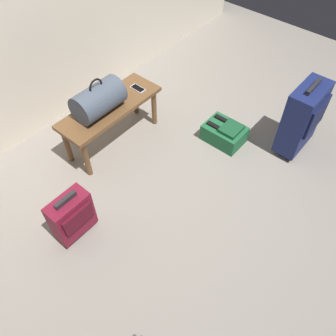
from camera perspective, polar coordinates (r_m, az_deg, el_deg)
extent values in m
plane|color=gray|center=(3.05, 1.05, -4.26)|extent=(6.60, 6.60, 0.00)
cube|color=brown|center=(3.23, -9.42, 9.70)|extent=(1.00, 0.36, 0.04)
cylinder|color=brown|center=(3.12, -13.08, 1.50)|extent=(0.05, 0.05, 0.40)
cylinder|color=brown|center=(3.52, -2.27, 9.75)|extent=(0.05, 0.05, 0.40)
cylinder|color=brown|center=(3.28, -16.05, 3.67)|extent=(0.05, 0.05, 0.40)
cylinder|color=brown|center=(3.66, -5.37, 11.41)|extent=(0.05, 0.05, 0.40)
cylinder|color=#475160|center=(3.08, -11.21, 10.78)|extent=(0.44, 0.26, 0.26)
torus|color=black|center=(3.00, -11.62, 12.84)|extent=(0.14, 0.02, 0.14)
cube|color=silver|center=(3.37, -4.92, 12.71)|extent=(0.07, 0.14, 0.01)
cube|color=black|center=(3.37, -4.92, 12.77)|extent=(0.06, 0.13, 0.00)
cube|color=navy|center=(3.37, 20.84, 7.62)|extent=(0.43, 0.22, 0.63)
cube|color=#11183E|center=(3.30, 23.02, 7.63)|extent=(0.34, 0.02, 0.29)
cube|color=#262628|center=(3.17, 22.53, 12.08)|extent=(0.24, 0.03, 0.04)
cylinder|color=black|center=(3.50, 17.19, 2.88)|extent=(0.02, 0.05, 0.05)
cylinder|color=black|center=(3.72, 19.38, 5.44)|extent=(0.02, 0.05, 0.05)
cube|color=maroon|center=(2.74, -15.36, -7.46)|extent=(0.32, 0.16, 0.37)
cube|color=#500E1C|center=(2.66, -14.31, -8.05)|extent=(0.26, 0.02, 0.17)
cube|color=#262628|center=(2.58, -16.29, -4.99)|extent=(0.18, 0.03, 0.04)
cylinder|color=black|center=(2.92, -16.89, -10.42)|extent=(0.02, 0.05, 0.05)
cylinder|color=black|center=(2.97, -13.57, -7.70)|extent=(0.02, 0.05, 0.05)
cube|color=#1E6038|center=(3.46, 9.08, 5.54)|extent=(0.28, 0.38, 0.17)
cube|color=#184D2C|center=(3.36, 10.23, 6.26)|extent=(0.21, 0.17, 0.04)
cube|color=black|center=(3.37, 7.74, 6.65)|extent=(0.04, 0.19, 0.02)
cube|color=black|center=(3.46, 8.95, 7.72)|extent=(0.04, 0.19, 0.02)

